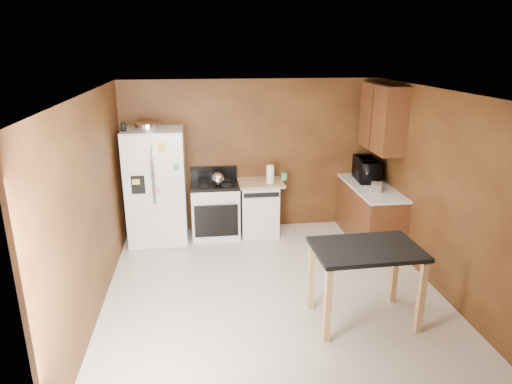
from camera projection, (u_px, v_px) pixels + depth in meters
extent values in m
plane|color=silver|center=(273.00, 292.00, 5.83)|extent=(4.50, 4.50, 0.00)
plane|color=white|center=(275.00, 93.00, 5.06)|extent=(4.50, 4.50, 0.00)
plane|color=brown|center=(252.00, 156.00, 7.57)|extent=(4.20, 0.00, 4.20)
plane|color=brown|center=(325.00, 298.00, 3.32)|extent=(4.20, 0.00, 4.20)
plane|color=brown|center=(92.00, 207.00, 5.19)|extent=(0.00, 4.50, 4.50)
plane|color=brown|center=(439.00, 192.00, 5.70)|extent=(0.00, 4.50, 4.50)
cylinder|color=silver|center=(147.00, 126.00, 6.84)|extent=(0.37, 0.37, 0.09)
cylinder|color=black|center=(123.00, 127.00, 6.68)|extent=(0.08, 0.08, 0.12)
sphere|color=silver|center=(218.00, 179.00, 7.15)|extent=(0.21, 0.21, 0.21)
cylinder|color=white|center=(270.00, 174.00, 7.30)|extent=(0.15, 0.15, 0.29)
cylinder|color=#44B155|center=(284.00, 176.00, 7.49)|extent=(0.13, 0.13, 0.12)
cube|color=silver|center=(376.00, 185.00, 6.89)|extent=(0.22, 0.28, 0.18)
imported|color=black|center=(367.00, 170.00, 7.41)|extent=(0.45, 0.63, 0.33)
cube|color=white|center=(156.00, 186.00, 7.14)|extent=(0.90, 0.75, 1.80)
cube|color=white|center=(137.00, 176.00, 6.66)|extent=(0.43, 0.02, 1.20)
cube|color=white|center=(169.00, 175.00, 6.71)|extent=(0.43, 0.02, 1.20)
cube|color=white|center=(157.00, 232.00, 6.96)|extent=(0.88, 0.02, 0.54)
cube|color=black|center=(138.00, 185.00, 6.69)|extent=(0.20, 0.01, 0.28)
cylinder|color=silver|center=(152.00, 175.00, 6.65)|extent=(0.02, 0.02, 0.90)
cylinder|color=silver|center=(154.00, 175.00, 6.66)|extent=(0.02, 0.02, 0.90)
cube|color=yellow|center=(162.00, 148.00, 6.55)|extent=(0.10, 0.00, 0.13)
cube|color=#369973|center=(176.00, 167.00, 6.67)|extent=(0.07, 0.00, 0.09)
cube|color=yellow|center=(136.00, 182.00, 6.66)|extent=(0.11, 0.00, 0.08)
cube|color=#FF71C8|center=(158.00, 191.00, 6.74)|extent=(0.08, 0.00, 0.11)
cube|color=white|center=(175.00, 200.00, 6.82)|extent=(0.09, 0.00, 0.10)
cube|color=#A2D5F3|center=(149.00, 172.00, 6.64)|extent=(0.07, 0.00, 0.07)
cube|color=white|center=(215.00, 211.00, 7.44)|extent=(0.76, 0.65, 0.85)
cube|color=black|center=(215.00, 185.00, 7.30)|extent=(0.76, 0.65, 0.05)
cube|color=black|center=(214.00, 172.00, 7.54)|extent=(0.76, 0.06, 0.20)
cube|color=black|center=(216.00, 221.00, 7.14)|extent=(0.68, 0.02, 0.52)
cylinder|color=silver|center=(216.00, 204.00, 7.04)|extent=(0.62, 0.02, 0.02)
cylinder|color=black|center=(203.00, 180.00, 7.42)|extent=(0.17, 0.17, 0.02)
cylinder|color=black|center=(225.00, 180.00, 7.47)|extent=(0.17, 0.17, 0.02)
cylinder|color=black|center=(203.00, 186.00, 7.12)|extent=(0.17, 0.17, 0.02)
cylinder|color=black|center=(226.00, 185.00, 7.16)|extent=(0.17, 0.17, 0.02)
cube|color=white|center=(259.00, 208.00, 7.55)|extent=(0.60, 0.60, 0.85)
cube|color=black|center=(262.00, 195.00, 7.15)|extent=(0.56, 0.02, 0.07)
cube|color=tan|center=(259.00, 183.00, 7.41)|extent=(0.78, 0.62, 0.04)
cube|color=brown|center=(369.00, 214.00, 7.29)|extent=(0.60, 1.55, 0.86)
cube|color=white|center=(372.00, 187.00, 7.15)|extent=(0.63, 1.58, 0.04)
cube|color=brown|center=(383.00, 118.00, 6.93)|extent=(0.35, 1.05, 1.00)
cube|color=black|center=(371.00, 118.00, 6.91)|extent=(0.01, 0.01, 1.00)
cube|color=black|center=(367.00, 249.00, 4.97)|extent=(1.18, 0.81, 0.05)
cube|color=tan|center=(311.00, 277.00, 5.34)|extent=(0.07, 0.07, 0.83)
cube|color=tan|center=(395.00, 271.00, 5.49)|extent=(0.07, 0.07, 0.83)
cube|color=tan|center=(328.00, 306.00, 4.74)|extent=(0.07, 0.07, 0.83)
cube|color=tan|center=(421.00, 298.00, 4.89)|extent=(0.07, 0.07, 0.83)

